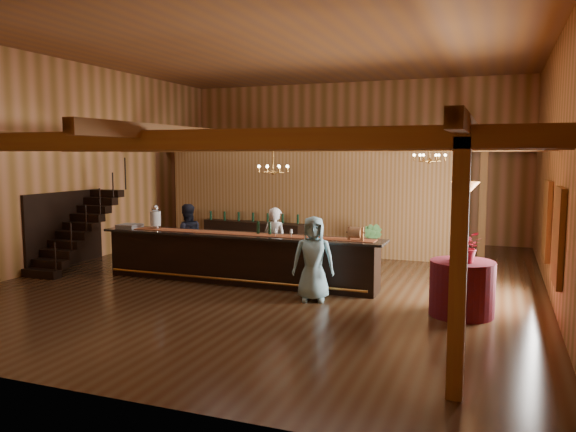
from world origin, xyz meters
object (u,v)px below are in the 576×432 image
(staff_second, at_px, (187,238))
(chandelier_right, at_px, (430,157))
(raffle_drum, at_px, (356,233))
(guest, at_px, (313,259))
(chandelier_left, at_px, (273,169))
(bartender, at_px, (275,243))
(beverage_dispenser, at_px, (156,217))
(tasting_bar, at_px, (238,258))
(pendant_lamp, at_px, (465,187))
(backbar_shelf, at_px, (253,237))
(floor_plant, at_px, (371,243))
(round_table, at_px, (462,288))

(staff_second, bearing_deg, chandelier_right, 162.39)
(raffle_drum, xyz_separation_m, chandelier_right, (1.18, 2.80, 1.59))
(chandelier_right, height_order, guest, chandelier_right)
(chandelier_left, bearing_deg, bartender, -62.62)
(beverage_dispenser, bearing_deg, raffle_drum, -1.41)
(chandelier_left, bearing_deg, raffle_drum, -28.05)
(tasting_bar, relative_size, staff_second, 4.00)
(raffle_drum, height_order, chandelier_right, chandelier_right)
(pendant_lamp, xyz_separation_m, staff_second, (-6.88, 1.69, -1.54))
(raffle_drum, relative_size, pendant_lamp, 0.38)
(bartender, bearing_deg, pendant_lamp, 172.74)
(tasting_bar, bearing_deg, staff_second, 157.70)
(chandelier_left, xyz_separation_m, guest, (1.76, -2.15, -1.77))
(raffle_drum, distance_m, pendant_lamp, 2.65)
(bartender, bearing_deg, backbar_shelf, -43.81)
(tasting_bar, xyz_separation_m, pendant_lamp, (5.08, -0.94, 1.82))
(pendant_lamp, relative_size, floor_plant, 0.81)
(staff_second, xyz_separation_m, guest, (3.96, -1.67, 0.01))
(tasting_bar, distance_m, chandelier_right, 5.38)
(backbar_shelf, bearing_deg, bartender, -50.63)
(bartender, distance_m, staff_second, 2.44)
(tasting_bar, xyz_separation_m, floor_plant, (2.39, 3.49, -0.03))
(raffle_drum, distance_m, guest, 1.18)
(round_table, distance_m, chandelier_left, 5.58)
(pendant_lamp, bearing_deg, beverage_dispenser, 172.19)
(bartender, bearing_deg, staff_second, 14.10)
(tasting_bar, relative_size, pendant_lamp, 7.70)
(guest, bearing_deg, chandelier_right, 47.91)
(tasting_bar, xyz_separation_m, chandelier_left, (0.40, 1.23, 2.06))
(chandelier_left, height_order, guest, chandelier_left)
(beverage_dispenser, xyz_separation_m, floor_plant, (4.66, 3.43, -0.89))
(staff_second, bearing_deg, beverage_dispenser, 18.86)
(raffle_drum, bearing_deg, staff_second, 170.08)
(tasting_bar, height_order, bartender, bartender)
(pendant_lamp, bearing_deg, guest, 179.56)
(backbar_shelf, height_order, chandelier_left, chandelier_left)
(guest, bearing_deg, staff_second, 141.77)
(chandelier_right, relative_size, bartender, 0.46)
(pendant_lamp, distance_m, bartender, 5.00)
(chandelier_left, relative_size, chandelier_right, 1.00)
(backbar_shelf, bearing_deg, chandelier_right, -5.71)
(raffle_drum, relative_size, backbar_shelf, 0.10)
(backbar_shelf, relative_size, staff_second, 1.92)
(guest, bearing_deg, floor_plant, 71.62)
(tasting_bar, height_order, floor_plant, tasting_bar)
(backbar_shelf, bearing_deg, staff_second, -90.54)
(beverage_dispenser, xyz_separation_m, bartender, (2.92, 0.70, -0.58))
(backbar_shelf, bearing_deg, round_table, -30.19)
(chandelier_left, relative_size, bartender, 0.46)
(round_table, xyz_separation_m, chandelier_right, (-1.08, 3.68, 2.40))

